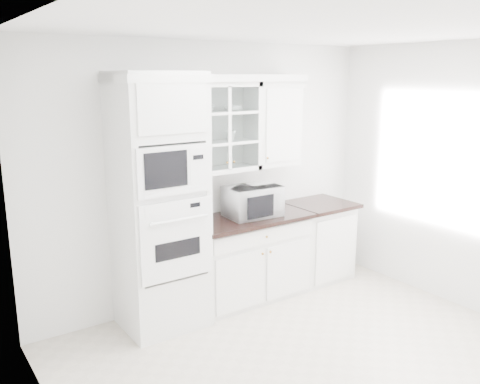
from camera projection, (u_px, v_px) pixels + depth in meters
ground at (321, 365)px, 4.23m from camera, size 4.00×3.50×0.01m
room_shell at (293, 148)px, 4.18m from camera, size 4.00×3.50×2.70m
oven_column at (160, 204)px, 4.69m from camera, size 0.76×0.68×2.40m
base_cabinet_run at (248, 257)px, 5.45m from camera, size 1.32×0.67×0.92m
extra_base_cabinet at (317, 240)px, 6.00m from camera, size 0.72×0.67×0.92m
upper_cabinet_glass at (221, 127)px, 5.11m from camera, size 0.80×0.33×0.90m
upper_cabinet_solid at (273, 124)px, 5.48m from camera, size 0.55×0.33×0.90m
crown_molding at (212, 78)px, 4.92m from camera, size 2.14×0.38×0.07m
countertop_microwave at (252, 201)px, 5.31m from camera, size 0.59×0.50×0.32m
bowl_a at (203, 109)px, 4.95m from camera, size 0.30×0.30×0.06m
bowl_b at (232, 108)px, 5.12m from camera, size 0.18×0.18×0.06m
cup_a at (204, 138)px, 5.01m from camera, size 0.16×0.16×0.10m
cup_b at (231, 136)px, 5.18m from camera, size 0.13×0.13×0.10m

